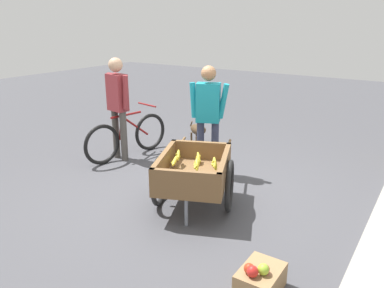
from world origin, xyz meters
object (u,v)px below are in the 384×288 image
object	(u,v)px
bicycle	(127,137)
dog	(197,130)
fruit_cart	(194,174)
vendor_person	(208,111)
apple_crate	(260,279)
cyclist_person	(118,100)

from	to	relation	value
bicycle	dog	xyz separation A→B (m)	(-1.23, 0.61, -0.08)
fruit_cart	bicycle	world-z (taller)	bicycle
vendor_person	dog	distance (m)	1.57
bicycle	dog	world-z (taller)	bicycle
fruit_cart	vendor_person	distance (m)	1.27
vendor_person	dog	world-z (taller)	vendor_person
vendor_person	apple_crate	size ratio (longest dim) A/B	3.68
cyclist_person	dog	world-z (taller)	cyclist_person
vendor_person	cyclist_person	size ratio (longest dim) A/B	0.97
dog	apple_crate	size ratio (longest dim) A/B	1.29
bicycle	cyclist_person	world-z (taller)	cyclist_person
vendor_person	apple_crate	bearing A→B (deg)	40.82
cyclist_person	dog	size ratio (longest dim) A/B	2.94
fruit_cart	dog	world-z (taller)	fruit_cart
apple_crate	dog	bearing A→B (deg)	-139.80
fruit_cart	dog	size ratio (longest dim) A/B	3.19
cyclist_person	apple_crate	world-z (taller)	cyclist_person
bicycle	apple_crate	bearing A→B (deg)	59.61
cyclist_person	dog	bearing A→B (deg)	155.08
fruit_cart	cyclist_person	bearing A→B (deg)	-111.35
bicycle	cyclist_person	distance (m)	0.67
cyclist_person	dog	distance (m)	1.69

